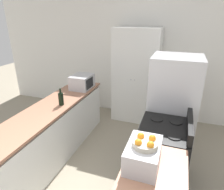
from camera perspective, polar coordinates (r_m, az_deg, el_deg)
wall_back at (r=4.62m, az=6.60°, el=9.89°), size 7.00×0.06×2.60m
counter_left at (r=3.51m, az=-16.47°, el=-10.21°), size 0.60×2.68×0.91m
pantry_cabinet at (r=4.38m, az=6.80°, el=5.35°), size 0.96×0.54×2.03m
stove at (r=2.93m, az=14.00°, el=-16.46°), size 0.66×0.76×1.07m
refrigerator at (r=3.39m, az=16.79°, el=-3.58°), size 0.77×0.69×1.69m
microwave at (r=3.93m, az=-8.54°, el=3.75°), size 0.36×0.45×0.26m
wine_bottle at (r=3.26m, az=-14.38°, el=-1.00°), size 0.08×0.08×0.28m
toaster_oven at (r=1.99m, az=8.85°, el=-16.53°), size 0.31×0.45×0.23m
fruit_bowl at (r=1.89m, az=9.48°, el=-13.29°), size 0.24×0.24×0.10m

